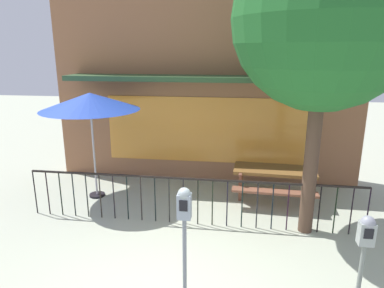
# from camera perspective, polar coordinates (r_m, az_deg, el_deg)

# --- Properties ---
(pub_storefront) EXTENTS (7.84, 1.36, 5.99)m
(pub_storefront) POSITION_cam_1_polar(r_m,az_deg,el_deg) (8.95, 2.30, 12.79)
(pub_storefront) COLOR brown
(pub_storefront) RESTS_ON ground
(patio_fence_front) EXTENTS (6.61, 0.04, 0.97)m
(patio_fence_front) POSITION_cam_1_polar(r_m,az_deg,el_deg) (6.80, -0.24, -8.04)
(patio_fence_front) COLOR black
(patio_fence_front) RESTS_ON ground
(picnic_table_left) EXTENTS (1.87, 1.46, 0.79)m
(picnic_table_left) POSITION_cam_1_polar(r_m,az_deg,el_deg) (8.05, 13.39, -5.07)
(picnic_table_left) COLOR brown
(picnic_table_left) RESTS_ON ground
(patio_umbrella) EXTENTS (2.19, 2.19, 2.45)m
(patio_umbrella) POSITION_cam_1_polar(r_m,az_deg,el_deg) (8.00, -16.48, 6.69)
(patio_umbrella) COLOR black
(patio_umbrella) RESTS_ON ground
(parking_meter_near) EXTENTS (0.18, 0.17, 1.67)m
(parking_meter_near) POSITION_cam_1_polar(r_m,az_deg,el_deg) (4.57, -1.27, -11.67)
(parking_meter_near) COLOR slate
(parking_meter_near) RESTS_ON ground
(parking_meter_far) EXTENTS (0.18, 0.17, 1.44)m
(parking_meter_far) POSITION_cam_1_polar(r_m,az_deg,el_deg) (4.85, 26.68, -14.05)
(parking_meter_far) COLOR slate
(parking_meter_far) RESTS_ON ground
(street_tree) EXTENTS (3.06, 3.06, 5.38)m
(street_tree) POSITION_cam_1_polar(r_m,az_deg,el_deg) (6.36, 21.06, 18.64)
(street_tree) COLOR #4F392B
(street_tree) RESTS_ON ground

